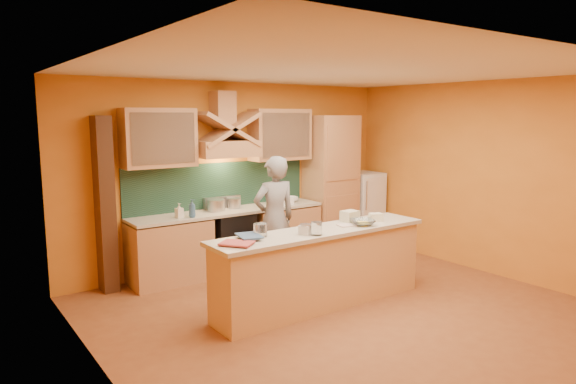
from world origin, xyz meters
TOP-DOWN VIEW (x-y plane):
  - floor at (0.00, 0.00)m, footprint 5.50×5.00m
  - ceiling at (0.00, 0.00)m, footprint 5.50×5.00m
  - wall_back at (0.00, 2.50)m, footprint 5.50×0.02m
  - wall_front at (0.00, -2.50)m, footprint 5.50×0.02m
  - wall_left at (-2.75, 0.00)m, footprint 0.02×5.00m
  - wall_right at (2.75, 0.00)m, footprint 0.02×5.00m
  - base_cabinet_left at (-1.25, 2.20)m, footprint 1.10×0.60m
  - base_cabinet_right at (0.65, 2.20)m, footprint 1.10×0.60m
  - counter_top at (-0.30, 2.20)m, footprint 3.00×0.62m
  - stove at (-0.30, 2.20)m, footprint 0.60×0.58m
  - backsplash at (-0.30, 2.48)m, footprint 3.00×0.03m
  - range_hood at (-0.30, 2.25)m, footprint 0.92×0.50m
  - hood_chimney at (-0.30, 2.35)m, footprint 0.30×0.30m
  - upper_cabinet_left at (-1.30, 2.33)m, footprint 1.00×0.35m
  - upper_cabinet_right at (0.70, 2.33)m, footprint 1.00×0.35m
  - pantry_column at (1.65, 2.20)m, footprint 0.80×0.60m
  - fridge at (2.40, 2.20)m, footprint 0.58×0.60m
  - trim_column_left at (-2.05, 2.35)m, footprint 0.20×0.30m
  - island_body at (-0.10, 0.30)m, footprint 2.80×0.55m
  - island_top at (-0.10, 0.30)m, footprint 2.90×0.62m
  - person at (-0.01, 1.44)m, footprint 0.67×0.47m
  - pot_large at (-0.50, 2.24)m, footprint 0.33×0.33m
  - pot_small at (-0.18, 2.27)m, footprint 0.24×0.24m
  - soap_bottle_a at (-1.15, 2.07)m, footprint 0.10×0.11m
  - soap_bottle_b at (-0.99, 2.00)m, footprint 0.13×0.13m
  - bowl_back at (0.84, 2.25)m, footprint 0.32×0.32m
  - dish_rack at (0.62, 2.14)m, footprint 0.30×0.24m
  - book_lower at (-1.40, 0.17)m, footprint 0.40×0.42m
  - book_upper at (-1.17, 0.42)m, footprint 0.30×0.37m
  - jar_large at (-0.88, 0.44)m, footprint 0.18×0.18m
  - jar_small at (-0.33, 0.11)m, footprint 0.14×0.14m
  - kitchen_scale at (-0.41, 0.21)m, footprint 0.17×0.17m
  - mixing_bowl at (0.47, 0.19)m, footprint 0.39×0.39m
  - cloth at (0.29, 0.28)m, footprint 0.24×0.20m
  - grocery_bag_a at (0.51, 0.47)m, footprint 0.23×0.19m
  - grocery_bag_b at (0.79, 0.28)m, footprint 0.20×0.18m

SIDE VIEW (x-z plane):
  - floor at x=0.00m, z-range -0.01..0.01m
  - base_cabinet_left at x=-1.25m, z-range 0.00..0.86m
  - base_cabinet_right at x=0.65m, z-range 0.00..0.86m
  - island_body at x=-0.10m, z-range 0.00..0.88m
  - stove at x=-0.30m, z-range 0.00..0.90m
  - fridge at x=2.40m, z-range 0.00..1.30m
  - person at x=-0.01m, z-range 0.00..1.75m
  - counter_top at x=-0.30m, z-range 0.88..0.92m
  - island_top at x=-0.10m, z-range 0.90..0.95m
  - cloth at x=0.29m, z-range 0.94..0.96m
  - book_lower at x=-1.40m, z-range 0.94..0.98m
  - bowl_back at x=0.84m, z-range 0.92..1.00m
  - dish_rack at x=0.62m, z-range 0.92..1.02m
  - pot_small at x=-0.18m, z-range 0.90..1.05m
  - book_upper at x=-1.17m, z-range 0.97..0.99m
  - mixing_bowl at x=0.47m, z-range 0.95..1.02m
  - pot_large at x=-0.50m, z-range 0.90..1.08m
  - grocery_bag_b at x=0.79m, z-range 0.94..1.05m
  - kitchen_scale at x=-0.41m, z-range 0.95..1.05m
  - grocery_bag_a at x=0.51m, z-range 0.94..1.08m
  - jar_large at x=-0.88m, z-range 0.94..1.09m
  - jar_small at x=-0.33m, z-range 0.95..1.10m
  - soap_bottle_a at x=-1.15m, z-range 0.92..1.12m
  - soap_bottle_b at x=-0.99m, z-range 0.92..1.17m
  - pantry_column at x=1.65m, z-range 0.00..2.30m
  - trim_column_left at x=-2.05m, z-range 0.00..2.30m
  - backsplash at x=-0.30m, z-range 0.90..1.60m
  - wall_back at x=0.00m, z-range 0.00..2.80m
  - wall_front at x=0.00m, z-range 0.00..2.80m
  - wall_left at x=-2.75m, z-range 0.00..2.80m
  - wall_right at x=2.75m, z-range 0.00..2.80m
  - range_hood at x=-0.30m, z-range 1.70..1.94m
  - upper_cabinet_left at x=-1.30m, z-range 1.60..2.40m
  - upper_cabinet_right at x=0.70m, z-range 1.60..2.40m
  - hood_chimney at x=-0.30m, z-range 2.15..2.65m
  - ceiling at x=0.00m, z-range 2.79..2.80m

